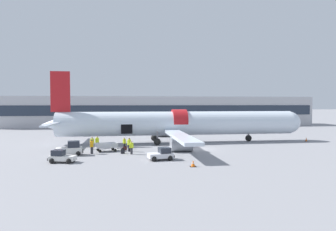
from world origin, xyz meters
TOP-DOWN VIEW (x-y plane):
  - ground_plane at (0.00, 0.00)m, footprint 500.00×500.00m
  - terminal_strip at (0.00, 43.23)m, footprint 85.26×10.59m
  - airplane at (-2.02, 6.88)m, footprint 41.87×34.57m
  - baggage_tug_lead at (-16.85, -7.34)m, footprint 2.99×2.11m
  - baggage_tug_mid at (-6.12, -7.30)m, footprint 3.00×2.27m
  - baggage_tug_rear at (-16.71, -2.87)m, footprint 3.31×2.08m
  - baggage_cart_loading at (-12.46, -0.36)m, footprint 3.79×2.34m
  - ground_crew_loader_a at (-9.60, -1.03)m, footprint 0.58×0.58m
  - ground_crew_loader_b at (-14.26, -2.19)m, footprint 0.57×0.62m
  - ground_crew_driver at (-14.03, 2.49)m, footprint 0.55×0.55m
  - ground_crew_supervisor at (-14.61, 1.50)m, footprint 0.59×0.52m
  - ground_crew_helper at (-10.25, 1.55)m, footprint 0.50×0.50m
  - ground_crew_marshal at (-9.37, -3.17)m, footprint 0.56×0.51m
  - suitcase_on_tarmac_upright at (-10.16, 0.13)m, footprint 0.52×0.21m
  - suitcase_on_tarmac_spare at (-10.45, -2.57)m, footprint 0.51×0.36m
  - safety_cone_nose at (19.65, 5.41)m, footprint 0.45×0.45m
  - safety_cone_engine_left at (-3.45, -11.35)m, footprint 0.63×0.63m
  - safety_cone_wingtip at (-1.54, -1.83)m, footprint 0.59×0.59m

SIDE VIEW (x-z plane):
  - ground_plane at x=0.00m, z-range 0.00..0.00m
  - suitcase_on_tarmac_upright at x=-10.16m, z-range -0.05..0.57m
  - safety_cone_wingtip at x=-1.54m, z-range -0.02..0.56m
  - safety_cone_engine_left at x=-3.45m, z-range -0.02..0.63m
  - suitcase_on_tarmac_spare at x=-10.45m, z-range -0.05..0.67m
  - safety_cone_nose at x=19.65m, z-range -0.02..0.66m
  - baggage_cart_loading at x=-12.46m, z-range 0.00..1.09m
  - baggage_tug_lead at x=-16.85m, z-range -0.10..1.26m
  - baggage_tug_mid at x=-6.12m, z-range -0.09..1.29m
  - baggage_tug_rear at x=-16.71m, z-range -0.14..1.61m
  - ground_crew_helper at x=-10.25m, z-range 0.04..1.61m
  - ground_crew_marshal at x=-9.37m, z-range 0.04..1.72m
  - ground_crew_driver at x=-14.03m, z-range 0.04..1.78m
  - ground_crew_supervisor at x=-14.61m, z-range 0.05..1.78m
  - ground_crew_loader_a at x=-9.60m, z-range 0.05..1.87m
  - ground_crew_loader_b at x=-14.26m, z-range 0.05..1.89m
  - airplane at x=-2.02m, z-range -2.54..8.60m
  - terminal_strip at x=0.00m, z-range 0.00..8.15m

